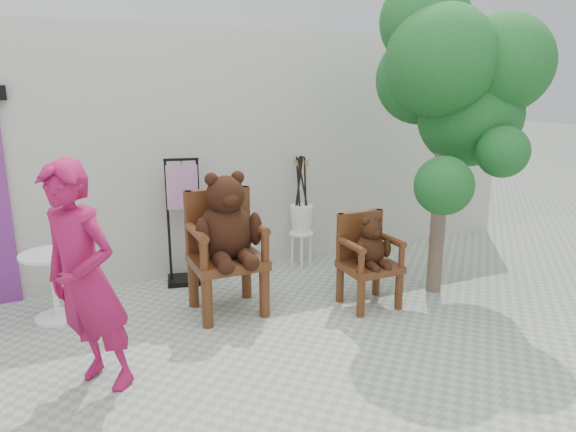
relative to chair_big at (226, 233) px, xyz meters
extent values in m
plane|color=#999F8F|center=(0.40, -1.36, -0.85)|extent=(60.00, 60.00, 0.00)
cube|color=#B9B8AD|center=(0.40, 1.74, 0.65)|extent=(9.00, 1.00, 3.00)
cylinder|color=#43210E|center=(-0.30, -0.29, -0.60)|extent=(0.11, 0.11, 0.51)
cylinder|color=#43210E|center=(-0.30, 0.25, -0.60)|extent=(0.11, 0.11, 0.51)
cylinder|color=#43210E|center=(0.30, -0.29, -0.60)|extent=(0.11, 0.11, 0.51)
cylinder|color=#43210E|center=(0.30, 0.25, -0.60)|extent=(0.11, 0.11, 0.51)
cube|color=#43210E|center=(0.00, -0.02, -0.30)|extent=(0.73, 0.66, 0.10)
cube|color=#43210E|center=(0.00, 0.26, 0.08)|extent=(0.69, 0.10, 0.66)
cylinder|color=#43210E|center=(-0.31, 0.26, 0.08)|extent=(0.10, 0.10, 0.66)
cylinder|color=#43210E|center=(-0.31, -0.29, -0.10)|extent=(0.08, 0.08, 0.30)
cylinder|color=#43210E|center=(-0.31, -0.02, 0.05)|extent=(0.10, 0.63, 0.10)
cylinder|color=#43210E|center=(0.31, 0.26, 0.08)|extent=(0.10, 0.10, 0.66)
cylinder|color=#43210E|center=(0.31, -0.29, -0.10)|extent=(0.08, 0.08, 0.30)
cylinder|color=#43210E|center=(0.31, -0.02, 0.05)|extent=(0.10, 0.63, 0.10)
ellipsoid|color=black|center=(0.00, 0.01, 0.00)|extent=(0.58, 0.50, 0.61)
sphere|color=black|center=(0.00, -0.02, 0.40)|extent=(0.39, 0.39, 0.39)
ellipsoid|color=black|center=(0.00, -0.18, 0.38)|extent=(0.18, 0.14, 0.14)
sphere|color=black|center=(-0.14, -0.01, 0.57)|extent=(0.14, 0.14, 0.14)
sphere|color=black|center=(0.14, -0.01, 0.57)|extent=(0.14, 0.14, 0.14)
ellipsoid|color=black|center=(-0.28, -0.12, 0.04)|extent=(0.14, 0.19, 0.35)
ellipsoid|color=black|center=(-0.13, -0.26, -0.20)|extent=(0.17, 0.34, 0.17)
sphere|color=black|center=(-0.13, -0.39, -0.22)|extent=(0.17, 0.17, 0.17)
ellipsoid|color=black|center=(0.28, -0.12, 0.04)|extent=(0.14, 0.19, 0.35)
ellipsoid|color=black|center=(0.13, -0.26, -0.20)|extent=(0.17, 0.34, 0.17)
sphere|color=black|center=(0.13, -0.39, -0.22)|extent=(0.17, 0.17, 0.17)
cylinder|color=#43210E|center=(1.20, -0.71, -0.65)|extent=(0.09, 0.09, 0.40)
cylinder|color=#43210E|center=(1.20, -0.29, -0.65)|extent=(0.09, 0.09, 0.40)
cylinder|color=#43210E|center=(1.67, -0.71, -0.65)|extent=(0.09, 0.09, 0.40)
cylinder|color=#43210E|center=(1.67, -0.29, -0.65)|extent=(0.09, 0.09, 0.40)
cube|color=#43210E|center=(1.44, -0.50, -0.41)|extent=(0.57, 0.52, 0.08)
cube|color=#43210E|center=(1.44, -0.28, -0.12)|extent=(0.54, 0.08, 0.52)
cylinder|color=#43210E|center=(1.19, -0.28, -0.12)|extent=(0.08, 0.08, 0.52)
cylinder|color=#43210E|center=(1.19, -0.71, -0.26)|extent=(0.07, 0.07, 0.24)
cylinder|color=#43210E|center=(1.19, -0.50, -0.14)|extent=(0.08, 0.50, 0.08)
cylinder|color=#43210E|center=(1.68, -0.28, -0.12)|extent=(0.08, 0.08, 0.52)
cylinder|color=#43210E|center=(1.68, -0.71, -0.26)|extent=(0.07, 0.07, 0.24)
cylinder|color=#43210E|center=(1.68, -0.50, -0.14)|extent=(0.08, 0.50, 0.08)
ellipsoid|color=black|center=(1.44, -0.49, -0.23)|extent=(0.34, 0.29, 0.35)
sphere|color=black|center=(1.44, -0.51, 0.00)|extent=(0.23, 0.23, 0.23)
ellipsoid|color=black|center=(1.44, -0.60, -0.02)|extent=(0.10, 0.08, 0.08)
sphere|color=black|center=(1.36, -0.50, 0.10)|extent=(0.08, 0.08, 0.08)
sphere|color=black|center=(1.52, -0.50, 0.10)|extent=(0.08, 0.08, 0.08)
ellipsoid|color=black|center=(1.28, -0.56, -0.21)|extent=(0.08, 0.11, 0.20)
ellipsoid|color=black|center=(1.36, -0.64, -0.35)|extent=(0.10, 0.20, 0.10)
sphere|color=black|center=(1.36, -0.72, -0.36)|extent=(0.10, 0.10, 0.10)
ellipsoid|color=black|center=(1.60, -0.56, -0.21)|extent=(0.08, 0.11, 0.20)
ellipsoid|color=black|center=(1.51, -0.64, -0.35)|extent=(0.10, 0.20, 0.10)
sphere|color=black|center=(1.51, -0.72, -0.36)|extent=(0.10, 0.10, 0.10)
imported|color=#9E1348|center=(-1.40, -1.00, 0.06)|extent=(0.76, 0.79, 1.82)
cylinder|color=white|center=(-1.65, 0.53, -0.16)|extent=(0.60, 0.60, 0.03)
cylinder|color=white|center=(-1.65, 0.53, -0.50)|extent=(0.06, 0.06, 0.68)
cylinder|color=white|center=(-1.65, 0.53, -0.84)|extent=(0.44, 0.44, 0.03)
cube|color=black|center=(-0.38, 1.03, -0.10)|extent=(0.04, 0.04, 1.50)
cube|color=black|center=(-0.03, 0.95, -0.10)|extent=(0.04, 0.04, 1.50)
cube|color=black|center=(-0.20, 0.99, 0.65)|extent=(0.40, 0.11, 0.03)
cube|color=black|center=(-0.20, 0.99, -0.82)|extent=(0.51, 0.43, 0.06)
cube|color=#B77EA8|center=(-0.21, 0.98, 0.33)|extent=(0.36, 0.11, 0.52)
cylinder|color=black|center=(-0.20, 0.99, 0.62)|extent=(0.01, 0.01, 0.08)
cylinder|color=white|center=(1.34, 0.99, -0.41)|extent=(0.32, 0.32, 0.03)
cylinder|color=white|center=(1.43, 1.08, -0.63)|extent=(0.03, 0.03, 0.44)
cylinder|color=white|center=(1.26, 1.08, -0.63)|extent=(0.03, 0.03, 0.44)
cylinder|color=white|center=(1.26, 0.91, -0.63)|extent=(0.03, 0.03, 0.44)
cylinder|color=white|center=(1.43, 0.91, -0.63)|extent=(0.03, 0.03, 0.44)
cylinder|color=black|center=(1.32, 1.04, 0.20)|extent=(0.18, 0.10, 0.79)
cylinder|color=#976E44|center=(1.29, 1.09, 0.52)|extent=(0.05, 0.04, 0.08)
cylinder|color=black|center=(1.38, 0.95, 0.20)|extent=(0.08, 0.07, 0.80)
cylinder|color=#976E44|center=(1.40, 0.93, 0.52)|extent=(0.04, 0.04, 0.07)
cylinder|color=black|center=(1.35, 0.94, 0.20)|extent=(0.19, 0.04, 0.79)
cylinder|color=#976E44|center=(1.35, 0.88, 0.52)|extent=(0.05, 0.04, 0.08)
cylinder|color=black|center=(1.29, 0.98, 0.20)|extent=(0.04, 0.12, 0.80)
cylinder|color=#976E44|center=(1.26, 0.97, 0.52)|extent=(0.04, 0.04, 0.07)
cylinder|color=black|center=(1.32, 1.03, 0.20)|extent=(0.11, 0.07, 0.80)
cylinder|color=#976E44|center=(1.30, 1.07, 0.52)|extent=(0.04, 0.04, 0.08)
cylinder|color=black|center=(1.32, 1.03, 0.20)|extent=(0.09, 0.07, 0.80)
cylinder|color=#976E44|center=(1.30, 1.06, 0.52)|extent=(0.04, 0.04, 0.07)
cylinder|color=#4F3C2F|center=(2.36, -0.46, 0.62)|extent=(0.17, 0.17, 2.94)
sphere|color=#113E1B|center=(2.19, -0.53, 1.71)|extent=(1.15, 1.15, 1.15)
sphere|color=#113E1B|center=(2.37, 0.00, 1.55)|extent=(1.03, 1.03, 1.03)
sphere|color=#113E1B|center=(2.20, -0.22, 2.13)|extent=(0.96, 0.96, 0.96)
sphere|color=#113E1B|center=(2.81, -0.75, 1.69)|extent=(1.02, 1.02, 1.02)
sphere|color=#113E1B|center=(2.67, -0.48, 1.17)|extent=(1.14, 1.14, 1.14)
sphere|color=#113E1B|center=(2.52, -0.34, 1.50)|extent=(0.98, 0.98, 0.98)
sphere|color=#113E1B|center=(2.93, -0.28, 1.16)|extent=(0.92, 0.92, 0.92)
sphere|color=#113E1B|center=(1.94, -0.98, 0.51)|extent=(0.59, 0.59, 0.59)
sphere|color=#113E1B|center=(2.57, -1.09, 0.83)|extent=(0.52, 0.52, 0.52)
camera|label=1|loc=(-1.51, -4.87, 1.43)|focal=32.00mm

